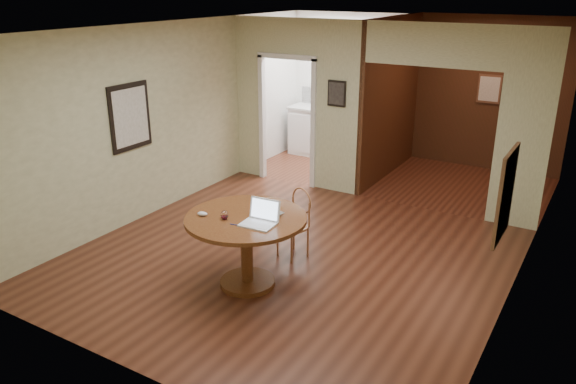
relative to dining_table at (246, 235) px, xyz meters
The scene contains 11 objects.
floor 0.97m from the dining_table, 84.17° to the left, with size 5.00×5.00×0.00m, color #472114.
room_shell 3.92m from the dining_table, 95.85° to the left, with size 5.20×7.50×5.00m.
dining_table is the anchor object (origin of this frame).
chair 0.93m from the dining_table, 83.76° to the left, with size 0.47×0.47×0.88m.
open_laptop 0.37m from the dining_table, 15.33° to the right, with size 0.37×0.32×0.25m.
closed_laptop 0.33m from the dining_table, 51.47° to the left, with size 0.34×0.22×0.03m, color #AAAAAE.
mouse 0.53m from the dining_table, 151.74° to the right, with size 0.11×0.06×0.05m, color white.
wine_glass 0.35m from the dining_table, 132.31° to the right, with size 0.09×0.09×0.10m, color white, non-canonical shape.
pen 0.33m from the dining_table, 77.85° to the right, with size 0.01×0.01×0.15m, color navy.
kitchen_cabinet 5.10m from the dining_table, 104.46° to the left, with size 2.06×0.60×0.94m.
grocery_bag 5.03m from the dining_table, 99.61° to the left, with size 0.26×0.23×0.26m, color beige.
Camera 1 is at (3.19, -5.29, 3.20)m, focal length 35.00 mm.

